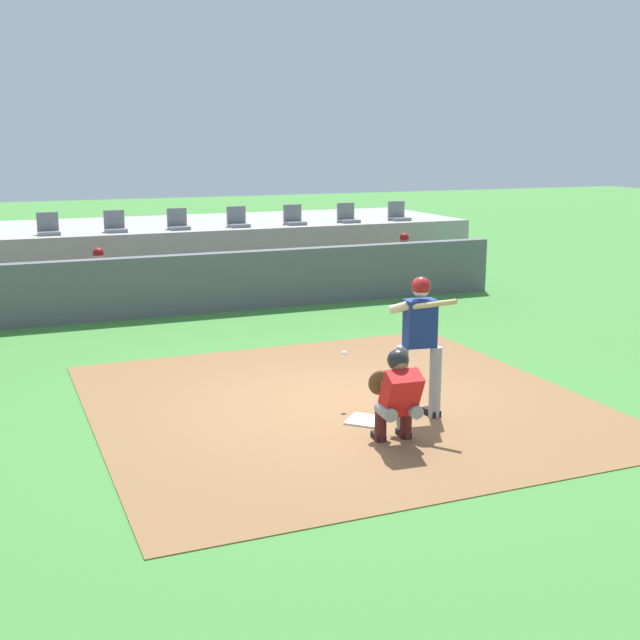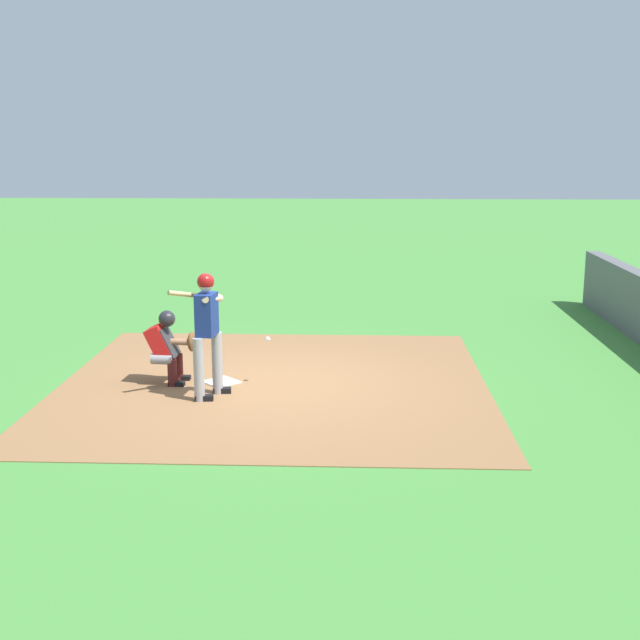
# 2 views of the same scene
# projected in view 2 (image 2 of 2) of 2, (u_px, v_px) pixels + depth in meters

# --- Properties ---
(ground_plane) EXTENTS (80.00, 80.00, 0.00)m
(ground_plane) POSITION_uv_depth(u_px,v_px,m) (274.00, 384.00, 12.45)
(ground_plane) COLOR #428438
(dirt_infield) EXTENTS (6.40, 6.40, 0.01)m
(dirt_infield) POSITION_uv_depth(u_px,v_px,m) (274.00, 384.00, 12.45)
(dirt_infield) COLOR olive
(dirt_infield) RESTS_ON ground
(home_plate) EXTENTS (0.62, 0.62, 0.02)m
(home_plate) POSITION_uv_depth(u_px,v_px,m) (221.00, 382.00, 12.47)
(home_plate) COLOR white
(home_plate) RESTS_ON dirt_infield
(batter_at_plate) EXTENTS (0.65, 0.80, 1.80)m
(batter_at_plate) POSITION_uv_depth(u_px,v_px,m) (207.00, 327.00, 11.59)
(batter_at_plate) COLOR #99999E
(batter_at_plate) RESTS_ON ground
(catcher_crouched) EXTENTS (0.50, 1.88, 1.13)m
(catcher_crouched) POSITION_uv_depth(u_px,v_px,m) (169.00, 344.00, 12.37)
(catcher_crouched) COLOR gray
(catcher_crouched) RESTS_ON ground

